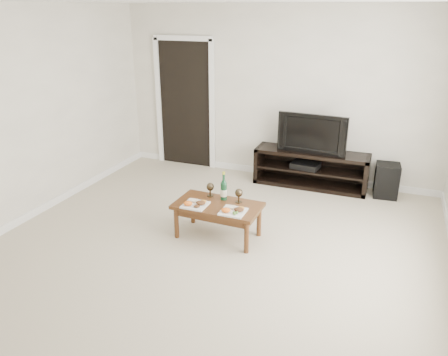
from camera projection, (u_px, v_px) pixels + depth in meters
floor at (205, 259)px, 4.72m from camera, size 5.50×5.50×0.00m
back_wall at (277, 95)px, 6.64m from camera, size 5.00×0.04×2.60m
doorway at (185, 105)px, 7.24m from camera, size 0.90×0.02×2.05m
media_console at (311, 169)px, 6.56m from camera, size 1.67×0.45×0.55m
television at (314, 132)px, 6.35m from camera, size 1.01×0.20×0.58m
av_receiver at (305, 165)px, 6.56m from camera, size 0.44×0.35×0.08m
subwoofer at (387, 180)px, 6.21m from camera, size 0.35×0.35×0.49m
coffee_table at (218, 220)px, 5.11m from camera, size 1.01×0.57×0.42m
plate_left at (195, 203)px, 4.98m from camera, size 0.27×0.27×0.07m
plate_right at (233, 210)px, 4.82m from camera, size 0.27×0.27×0.07m
wine_bottle at (224, 186)px, 5.09m from camera, size 0.07×0.07×0.35m
goblet_left at (210, 190)px, 5.22m from camera, size 0.09×0.09×0.17m
goblet_right at (239, 196)px, 5.05m from camera, size 0.09×0.09×0.17m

